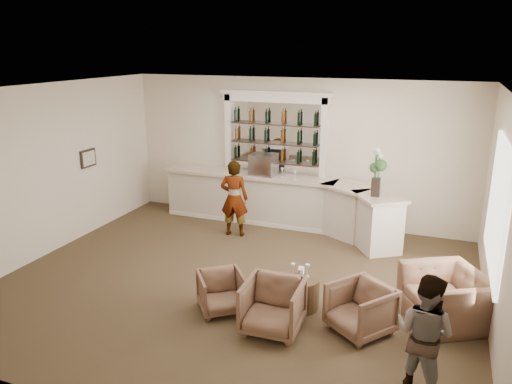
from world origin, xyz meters
TOP-DOWN VIEW (x-y plane):
  - ground at (0.00, 0.00)m, footprint 8.00×8.00m
  - room_shell at (0.16, 0.71)m, footprint 8.04×7.02m
  - bar_counter at (-0.16, 3.00)m, footprint 5.72×1.80m
  - back_bar_alcove at (-0.50, 3.41)m, footprint 2.64×0.25m
  - cocktail_table at (1.25, -0.43)m, footprint 0.63×0.63m
  - sommelier at (-0.95, 2.09)m, footprint 0.66×0.49m
  - guest at (3.16, -1.81)m, footprint 0.90×0.82m
  - armchair_left at (0.15, -0.97)m, footprint 0.95×0.95m
  - armchair_center at (1.08, -1.22)m, footprint 0.85×0.87m
  - armchair_right at (2.26, -0.81)m, footprint 1.10×1.10m
  - armchair_far at (3.40, -0.05)m, footprint 1.51×1.56m
  - espresso_machine at (-0.63, 3.04)m, footprint 0.59×0.50m
  - flower_vase at (1.97, 2.31)m, footprint 0.25×0.25m
  - wine_glass_bar_left at (-0.19, 3.05)m, footprint 0.07×0.07m
  - wine_glass_bar_right at (0.14, 2.95)m, footprint 0.07×0.07m
  - wine_glass_tbl_a at (1.13, -0.40)m, footprint 0.07×0.07m
  - wine_glass_tbl_b at (1.35, -0.35)m, footprint 0.07×0.07m
  - wine_glass_tbl_c at (1.29, -0.56)m, footprint 0.07×0.07m
  - napkin_holder at (1.23, -0.29)m, footprint 0.08×0.08m

SIDE VIEW (x-z plane):
  - ground at x=0.00m, z-range 0.00..0.00m
  - cocktail_table at x=1.25m, z-range 0.00..0.50m
  - armchair_left at x=0.15m, z-range 0.00..0.62m
  - armchair_right at x=2.26m, z-range 0.00..0.73m
  - armchair_center at x=1.08m, z-range 0.00..0.77m
  - armchair_far at x=3.40m, z-range 0.00..0.78m
  - napkin_holder at x=1.23m, z-range 0.50..0.62m
  - bar_counter at x=-0.16m, z-range 0.00..1.14m
  - wine_glass_tbl_a at x=1.13m, z-range 0.50..0.71m
  - wine_glass_tbl_b at x=1.35m, z-range 0.50..0.71m
  - wine_glass_tbl_c at x=1.29m, z-range 0.50..0.71m
  - guest at x=3.16m, z-range 0.00..1.50m
  - sommelier at x=-0.95m, z-range 0.00..1.66m
  - wine_glass_bar_left at x=-0.19m, z-range 1.14..1.35m
  - wine_glass_bar_right at x=0.14m, z-range 1.14..1.35m
  - espresso_machine at x=-0.63m, z-range 1.14..1.63m
  - flower_vase at x=1.97m, z-range 1.20..2.15m
  - back_bar_alcove at x=-0.50m, z-range 0.53..3.53m
  - room_shell at x=0.16m, z-range 0.68..4.00m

